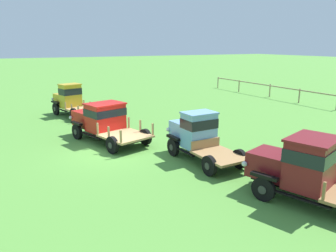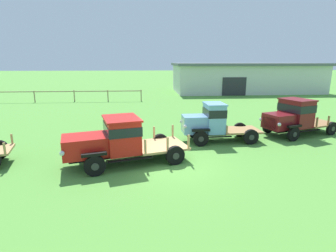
{
  "view_description": "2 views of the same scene",
  "coord_description": "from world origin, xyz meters",
  "px_view_note": "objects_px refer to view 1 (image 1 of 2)",
  "views": [
    {
      "loc": [
        14.89,
        -4.67,
        5.18
      ],
      "look_at": [
        0.18,
        3.04,
        1.0
      ],
      "focal_mm": 35.0,
      "sensor_mm": 36.0,
      "label": 1
    },
    {
      "loc": [
        -0.88,
        -10.89,
        4.47
      ],
      "look_at": [
        0.18,
        3.04,
        1.0
      ],
      "focal_mm": 28.0,
      "sensor_mm": 36.0,
      "label": 2
    }
  ],
  "objects_px": {
    "vintage_truck_foreground_near": "(70,99)",
    "vintage_truck_midrow_center": "(197,135)",
    "vintage_truck_second_in_line": "(103,120)",
    "vintage_truck_far_side": "(306,167)"
  },
  "relations": [
    {
      "from": "vintage_truck_foreground_near",
      "to": "vintage_truck_midrow_center",
      "type": "xyz_separation_m",
      "value": [
        12.31,
        3.26,
        -0.08
      ]
    },
    {
      "from": "vintage_truck_second_in_line",
      "to": "vintage_truck_far_side",
      "type": "distance_m",
      "value": 11.01
    },
    {
      "from": "vintage_truck_second_in_line",
      "to": "vintage_truck_midrow_center",
      "type": "distance_m",
      "value": 5.82
    },
    {
      "from": "vintage_truck_second_in_line",
      "to": "vintage_truck_far_side",
      "type": "relative_size",
      "value": 1.09
    },
    {
      "from": "vintage_truck_foreground_near",
      "to": "vintage_truck_far_side",
      "type": "xyz_separation_m",
      "value": [
        17.61,
        4.16,
        -0.01
      ]
    },
    {
      "from": "vintage_truck_far_side",
      "to": "vintage_truck_midrow_center",
      "type": "bearing_deg",
      "value": -170.35
    },
    {
      "from": "vintage_truck_foreground_near",
      "to": "vintage_truck_second_in_line",
      "type": "distance_m",
      "value": 7.3
    },
    {
      "from": "vintage_truck_second_in_line",
      "to": "vintage_truck_far_side",
      "type": "xyz_separation_m",
      "value": [
        10.31,
        3.86,
        0.07
      ]
    },
    {
      "from": "vintage_truck_foreground_near",
      "to": "vintage_truck_far_side",
      "type": "bearing_deg",
      "value": 13.29
    },
    {
      "from": "vintage_truck_second_in_line",
      "to": "vintage_truck_midrow_center",
      "type": "xyz_separation_m",
      "value": [
        5.01,
        2.96,
        0.01
      ]
    }
  ]
}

